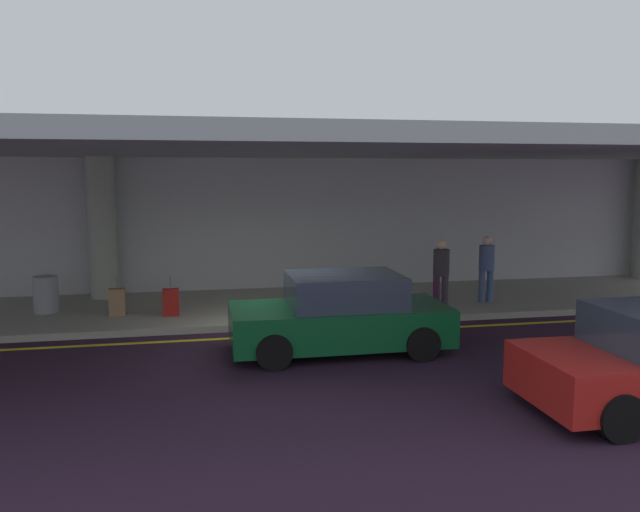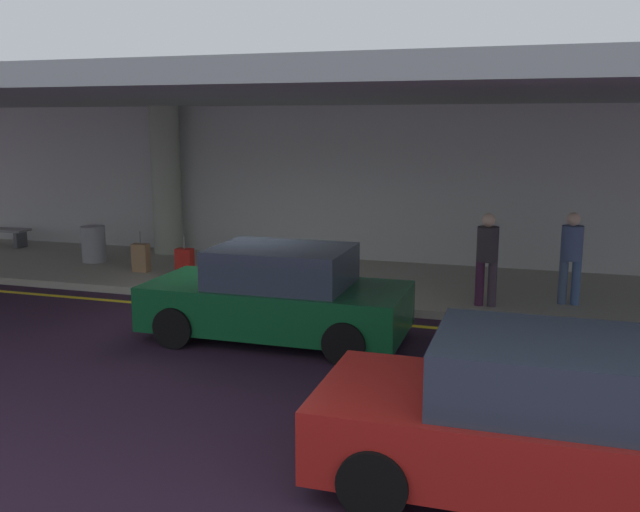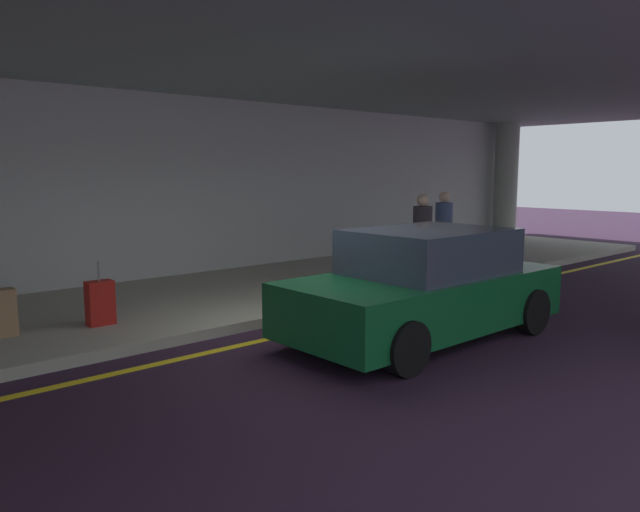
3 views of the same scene
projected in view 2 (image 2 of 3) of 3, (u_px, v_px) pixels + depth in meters
The scene contains 14 objects.
ground_plane at pixel (240, 319), 12.33m from camera, with size 60.00×60.00×0.00m, color #29192B.
sidewalk at pixel (297, 278), 15.23m from camera, with size 26.00×4.20×0.15m, color #9C9A8A.
lane_stripe_yellow at pixel (251, 312), 12.78m from camera, with size 26.00×0.14×0.01m, color yellow.
support_column_left_mid at pixel (166, 181), 17.54m from camera, with size 0.73×0.73×3.65m, color #9AA18E.
ceiling_overhang at pixel (288, 95), 14.03m from camera, with size 28.00×13.20×0.30m, color #8E9A96.
terminal_back_wall at pixel (327, 186), 17.00m from camera, with size 26.00×0.30×3.80m, color #B8BAB7.
car_dark_green at pixel (278, 296), 11.07m from camera, with size 4.10×1.92×1.50m.
car_red at pixel (542, 421), 6.43m from camera, with size 4.10×1.92×1.50m.
traveler_with_luggage at pixel (487, 253), 12.48m from camera, with size 0.38×0.38×1.68m.
person_waiting_for_ride at pixel (571, 252), 12.60m from camera, with size 0.38×0.38×1.68m.
suitcase_upright_primary at pixel (141, 258), 15.53m from camera, with size 0.36×0.22×0.90m.
suitcase_upright_secondary at pixel (185, 263), 14.95m from camera, with size 0.36×0.22×0.90m.
bench_metal at pixel (1, 233), 18.69m from camera, with size 1.60×0.50×0.48m.
trash_bin_steel at pixel (94, 244), 16.62m from camera, with size 0.56×0.56×0.85m, color gray.
Camera 2 is at (4.85, -10.97, 3.40)m, focal length 39.45 mm.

